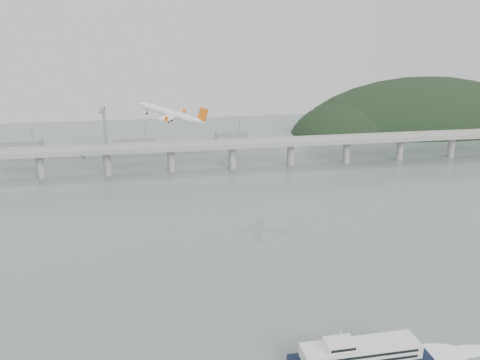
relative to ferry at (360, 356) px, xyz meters
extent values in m
plane|color=slate|center=(-22.48, 46.25, -4.04)|extent=(900.00, 900.00, 0.00)
cube|color=gray|center=(-22.48, 246.25, 15.96)|extent=(800.00, 22.00, 2.20)
cube|color=gray|center=(-22.48, 235.75, 17.96)|extent=(800.00, 0.60, 1.80)
cube|color=gray|center=(-22.48, 256.75, 17.96)|extent=(800.00, 0.60, 1.80)
cylinder|color=gray|center=(-152.48, 246.25, 5.46)|extent=(6.00, 6.00, 21.00)
cylinder|color=gray|center=(-102.48, 246.25, 5.46)|extent=(6.00, 6.00, 21.00)
cylinder|color=gray|center=(-52.48, 246.25, 5.46)|extent=(6.00, 6.00, 21.00)
cylinder|color=gray|center=(-2.48, 246.25, 5.46)|extent=(6.00, 6.00, 21.00)
cylinder|color=gray|center=(47.52, 246.25, 5.46)|extent=(6.00, 6.00, 21.00)
cylinder|color=gray|center=(97.52, 246.25, 5.46)|extent=(6.00, 6.00, 21.00)
cylinder|color=gray|center=(147.52, 246.25, 5.46)|extent=(6.00, 6.00, 21.00)
cylinder|color=gray|center=(197.52, 246.25, 5.46)|extent=(6.00, 6.00, 21.00)
ellipsoid|color=black|center=(247.52, 376.25, -22.04)|extent=(320.00, 150.00, 156.00)
ellipsoid|color=black|center=(152.52, 366.25, -16.04)|extent=(140.00, 110.00, 96.00)
cube|color=slate|center=(-172.48, 316.25, -0.04)|extent=(95.67, 20.15, 8.00)
cube|color=slate|center=(-181.98, 316.25, 7.96)|extent=(33.90, 15.02, 8.00)
cylinder|color=slate|center=(-172.48, 316.25, 15.96)|extent=(1.60, 1.60, 14.00)
cube|color=slate|center=(-72.48, 311.25, -0.04)|extent=(110.55, 21.43, 8.00)
cube|color=slate|center=(-83.48, 311.25, 7.96)|extent=(39.01, 16.73, 8.00)
cylinder|color=slate|center=(-72.48, 311.25, 15.96)|extent=(1.60, 1.60, 14.00)
cube|color=slate|center=(17.52, 321.25, -0.04)|extent=(85.00, 13.60, 8.00)
cube|color=slate|center=(9.02, 321.25, 7.96)|extent=(29.75, 11.90, 8.00)
cylinder|color=slate|center=(17.52, 321.25, 15.96)|extent=(1.60, 1.60, 14.00)
cube|color=slate|center=(-112.48, 346.25, 15.96)|extent=(3.00, 3.00, 40.00)
cube|color=slate|center=(-112.48, 336.25, 33.96)|extent=(3.00, 28.00, 3.00)
cube|color=silver|center=(0.00, 0.00, 2.18)|extent=(40.23, 9.76, 4.78)
cube|color=black|center=(0.02, -4.83, 3.43)|extent=(36.36, 0.32, 0.96)
cube|color=black|center=(-0.02, 4.83, 3.43)|extent=(36.36, 0.32, 0.96)
cube|color=black|center=(-0.02, 4.83, 1.13)|extent=(36.36, 0.32, 0.96)
cube|color=silver|center=(-7.65, -0.04, 5.82)|extent=(9.60, 6.74, 2.49)
cube|color=black|center=(-7.64, -3.43, 5.82)|extent=(8.61, 0.16, 0.96)
cylinder|color=silver|center=(-7.65, -0.04, 8.88)|extent=(0.48, 0.48, 3.83)
ellipsoid|color=white|center=(26.79, 0.13, -3.99)|extent=(27.62, 13.91, 0.19)
ellipsoid|color=white|center=(40.19, 0.19, -3.99)|extent=(20.70, 6.99, 0.19)
cylinder|color=white|center=(-54.81, 144.22, 60.13)|extent=(29.88, 15.27, 12.25)
cone|color=white|center=(-70.78, 149.79, 64.93)|extent=(6.42, 5.63, 5.06)
cone|color=white|center=(-38.20, 138.46, 55.70)|extent=(7.21, 5.62, 5.36)
cube|color=white|center=(-54.12, 143.92, 58.77)|extent=(16.88, 37.15, 3.75)
cube|color=white|center=(-38.99, 138.77, 56.74)|extent=(7.43, 13.62, 1.89)
cube|color=#D4580E|center=(-36.99, 138.28, 59.92)|extent=(6.57, 2.22, 8.23)
cylinder|color=#D4580E|center=(-54.13, 150.23, 57.44)|extent=(5.71, 4.26, 3.73)
cylinder|color=black|center=(-56.23, 150.96, 58.07)|extent=(1.85, 2.67, 2.54)
cube|color=white|center=(-53.83, 150.18, 58.50)|extent=(2.94, 1.18, 2.03)
cylinder|color=#D4580E|center=(-57.94, 138.78, 58.05)|extent=(5.71, 4.26, 3.73)
cylinder|color=black|center=(-60.04, 139.51, 58.68)|extent=(1.85, 2.67, 2.54)
cube|color=white|center=(-57.64, 138.73, 59.10)|extent=(2.94, 1.18, 2.03)
cylinder|color=black|center=(-53.76, 146.70, 56.73)|extent=(1.21, 0.61, 2.66)
cylinder|color=black|center=(-54.09, 146.75, 55.57)|extent=(1.57, 0.85, 1.51)
cylinder|color=black|center=(-55.56, 141.29, 57.02)|extent=(1.21, 0.61, 2.66)
cylinder|color=black|center=(-55.90, 141.34, 55.85)|extent=(1.57, 0.85, 1.51)
cylinder|color=black|center=(-67.63, 148.52, 60.77)|extent=(1.21, 0.61, 2.66)
cylinder|color=black|center=(-67.97, 148.57, 59.61)|extent=(1.57, 0.85, 1.51)
cube|color=#D4580E|center=(-45.87, 160.86, 58.50)|extent=(2.39, 0.87, 3.02)
cube|color=#D4580E|center=(-57.65, 125.47, 60.38)|extent=(2.39, 0.87, 3.02)
camera|label=1|loc=(-63.60, -122.50, 103.80)|focal=35.00mm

